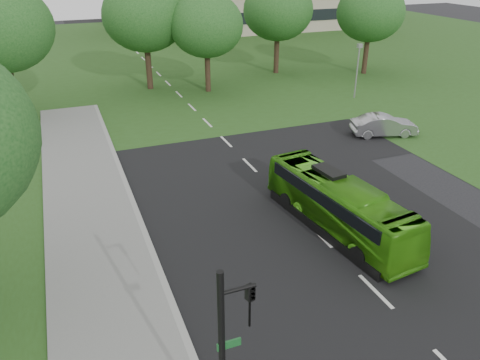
{
  "coord_description": "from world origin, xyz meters",
  "views": [
    {
      "loc": [
        -9.56,
        -12.77,
        11.19
      ],
      "look_at": [
        -2.42,
        5.39,
        1.6
      ],
      "focal_mm": 35.0,
      "sensor_mm": 36.0,
      "label": 1
    }
  ],
  "objects_px": {
    "tree_park_b": "(144,16)",
    "traffic_light": "(229,354)",
    "tree_park_c": "(206,25)",
    "tree_park_d": "(278,10)",
    "tree_park_e": "(371,13)",
    "camera_pole": "(358,64)",
    "bus": "(338,205)",
    "sedan": "(384,125)"
  },
  "relations": [
    {
      "from": "tree_park_b",
      "to": "traffic_light",
      "type": "distance_m",
      "value": 35.0
    },
    {
      "from": "tree_park_c",
      "to": "traffic_light",
      "type": "bearing_deg",
      "value": -107.02
    },
    {
      "from": "tree_park_b",
      "to": "traffic_light",
      "type": "xyz_separation_m",
      "value": [
        -5.13,
        -34.49,
        -3.02
      ]
    },
    {
      "from": "tree_park_d",
      "to": "tree_park_c",
      "type": "bearing_deg",
      "value": -154.42
    },
    {
      "from": "tree_park_e",
      "to": "camera_pole",
      "type": "relative_size",
      "value": 1.94
    },
    {
      "from": "bus",
      "to": "traffic_light",
      "type": "height_order",
      "value": "traffic_light"
    },
    {
      "from": "tree_park_e",
      "to": "sedan",
      "type": "relative_size",
      "value": 1.99
    },
    {
      "from": "tree_park_c",
      "to": "tree_park_d",
      "type": "distance_m",
      "value": 9.49
    },
    {
      "from": "sedan",
      "to": "bus",
      "type": "bearing_deg",
      "value": 150.59
    },
    {
      "from": "sedan",
      "to": "traffic_light",
      "type": "height_order",
      "value": "traffic_light"
    },
    {
      "from": "traffic_light",
      "to": "tree_park_c",
      "type": "bearing_deg",
      "value": 58.04
    },
    {
      "from": "tree_park_e",
      "to": "tree_park_c",
      "type": "bearing_deg",
      "value": -177.84
    },
    {
      "from": "tree_park_e",
      "to": "sedan",
      "type": "xyz_separation_m",
      "value": [
        -9.2,
        -15.42,
        -5.14
      ]
    },
    {
      "from": "tree_park_e",
      "to": "traffic_light",
      "type": "xyz_separation_m",
      "value": [
        -26.46,
        -32.38,
        -2.61
      ]
    },
    {
      "from": "tree_park_c",
      "to": "traffic_light",
      "type": "relative_size",
      "value": 1.49
    },
    {
      "from": "bus",
      "to": "camera_pole",
      "type": "relative_size",
      "value": 1.92
    },
    {
      "from": "tree_park_d",
      "to": "tree_park_e",
      "type": "relative_size",
      "value": 1.03
    },
    {
      "from": "tree_park_d",
      "to": "traffic_light",
      "type": "bearing_deg",
      "value": -117.01
    },
    {
      "from": "tree_park_c",
      "to": "tree_park_d",
      "type": "height_order",
      "value": "tree_park_d"
    },
    {
      "from": "tree_park_b",
      "to": "tree_park_d",
      "type": "bearing_deg",
      "value": 5.85
    },
    {
      "from": "tree_park_e",
      "to": "traffic_light",
      "type": "distance_m",
      "value": 41.89
    },
    {
      "from": "tree_park_d",
      "to": "traffic_light",
      "type": "height_order",
      "value": "tree_park_d"
    },
    {
      "from": "tree_park_d",
      "to": "sedan",
      "type": "height_order",
      "value": "tree_park_d"
    },
    {
      "from": "tree_park_e",
      "to": "traffic_light",
      "type": "bearing_deg",
      "value": -129.26
    },
    {
      "from": "tree_park_b",
      "to": "camera_pole",
      "type": "bearing_deg",
      "value": -30.78
    },
    {
      "from": "tree_park_d",
      "to": "bus",
      "type": "xyz_separation_m",
      "value": [
        -10.24,
        -27.84,
        -4.84
      ]
    },
    {
      "from": "tree_park_b",
      "to": "tree_park_e",
      "type": "bearing_deg",
      "value": -5.67
    },
    {
      "from": "tree_park_e",
      "to": "camera_pole",
      "type": "bearing_deg",
      "value": -129.67
    },
    {
      "from": "tree_park_b",
      "to": "sedan",
      "type": "height_order",
      "value": "tree_park_b"
    },
    {
      "from": "tree_park_d",
      "to": "camera_pole",
      "type": "xyz_separation_m",
      "value": [
        2.31,
        -10.55,
        -3.16
      ]
    },
    {
      "from": "bus",
      "to": "tree_park_e",
      "type": "bearing_deg",
      "value": 46.02
    },
    {
      "from": "tree_park_b",
      "to": "tree_park_e",
      "type": "height_order",
      "value": "tree_park_b"
    },
    {
      "from": "tree_park_c",
      "to": "camera_pole",
      "type": "height_order",
      "value": "tree_park_c"
    },
    {
      "from": "tree_park_d",
      "to": "bus",
      "type": "relative_size",
      "value": 1.04
    },
    {
      "from": "camera_pole",
      "to": "bus",
      "type": "bearing_deg",
      "value": -117.5
    },
    {
      "from": "tree_park_c",
      "to": "sedan",
      "type": "xyz_separation_m",
      "value": [
        7.54,
        -14.78,
        -4.88
      ]
    },
    {
      "from": "bus",
      "to": "camera_pole",
      "type": "distance_m",
      "value": 21.44
    },
    {
      "from": "tree_park_c",
      "to": "tree_park_d",
      "type": "xyz_separation_m",
      "value": [
        8.55,
        4.1,
        0.44
      ]
    },
    {
      "from": "sedan",
      "to": "traffic_light",
      "type": "relative_size",
      "value": 0.78
    },
    {
      "from": "camera_pole",
      "to": "tree_park_d",
      "type": "bearing_deg",
      "value": 110.85
    },
    {
      "from": "tree_park_e",
      "to": "camera_pole",
      "type": "distance_m",
      "value": 9.68
    },
    {
      "from": "tree_park_d",
      "to": "camera_pole",
      "type": "bearing_deg",
      "value": -77.63
    }
  ]
}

